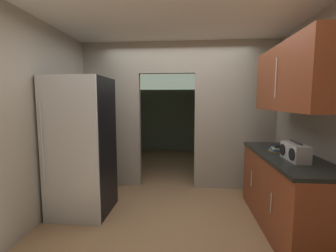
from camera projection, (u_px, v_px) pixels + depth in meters
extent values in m
plane|color=#93704C|center=(173.00, 225.00, 2.93)|extent=(20.00, 20.00, 0.00)
cube|color=silver|center=(175.00, 21.00, 3.05)|extent=(3.81, 6.74, 0.06)
cube|color=#9E998C|center=(113.00, 116.00, 4.25)|extent=(1.01, 0.12, 2.61)
cube|color=#9E998C|center=(235.00, 116.00, 4.06)|extent=(1.40, 0.12, 2.61)
cube|color=#9E998C|center=(167.00, 58.00, 4.05)|extent=(1.00, 0.12, 0.54)
cube|color=slate|center=(182.00, 110.00, 7.19)|extent=(3.41, 0.10, 2.61)
cube|color=slate|center=(115.00, 112.00, 5.81)|extent=(0.10, 3.07, 2.61)
cube|color=slate|center=(249.00, 112.00, 5.52)|extent=(0.10, 3.07, 2.61)
cube|color=#9E998C|center=(0.00, 127.00, 2.38)|extent=(0.10, 3.87, 2.61)
cube|color=black|center=(82.00, 146.00, 3.21)|extent=(0.76, 0.70, 1.89)
cube|color=#B7BABC|center=(69.00, 152.00, 2.85)|extent=(0.76, 0.03, 1.89)
cylinder|color=#B7BABC|center=(42.00, 144.00, 2.83)|extent=(0.02, 0.02, 1.04)
cube|color=brown|center=(285.00, 193.00, 2.83)|extent=(0.59, 1.75, 0.88)
cube|color=black|center=(288.00, 157.00, 2.78)|extent=(0.63, 1.75, 0.04)
cylinder|color=#B7BABC|center=(271.00, 203.00, 2.47)|extent=(0.01, 0.01, 0.22)
cylinder|color=#B7BABC|center=(251.00, 179.00, 3.23)|extent=(0.01, 0.01, 0.22)
cube|color=brown|center=(292.00, 78.00, 2.68)|extent=(0.34, 1.58, 0.77)
cylinder|color=#B7BABC|center=(276.00, 78.00, 2.70)|extent=(0.01, 0.01, 0.46)
cube|color=#B2B2B7|center=(295.00, 152.00, 2.52)|extent=(0.16, 0.40, 0.19)
cylinder|color=#262626|center=(296.00, 142.00, 2.51)|extent=(0.02, 0.28, 0.02)
cylinder|color=black|center=(292.00, 154.00, 2.41)|extent=(0.01, 0.13, 0.13)
cylinder|color=black|center=(282.00, 150.00, 2.65)|extent=(0.01, 0.13, 0.13)
cube|color=gold|center=(277.00, 151.00, 2.96)|extent=(0.15, 0.18, 0.02)
cube|color=#2D609E|center=(276.00, 150.00, 2.95)|extent=(0.13, 0.15, 0.02)
cube|color=beige|center=(278.00, 148.00, 2.94)|extent=(0.14, 0.16, 0.02)
cube|color=#388C47|center=(278.00, 147.00, 2.95)|extent=(0.12, 0.15, 0.02)
cube|color=black|center=(277.00, 145.00, 2.94)|extent=(0.12, 0.15, 0.02)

